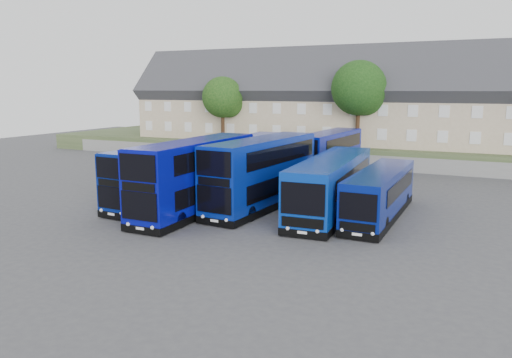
# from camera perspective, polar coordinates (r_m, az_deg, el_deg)

# --- Properties ---
(ground) EXTENTS (120.00, 120.00, 0.00)m
(ground) POSITION_cam_1_polar(r_m,az_deg,el_deg) (31.82, -3.42, -4.70)
(ground) COLOR #414145
(ground) RESTS_ON ground
(retaining_wall) EXTENTS (70.00, 0.40, 1.50)m
(retaining_wall) POSITION_cam_1_polar(r_m,az_deg,el_deg) (53.58, 8.93, 2.14)
(retaining_wall) COLOR slate
(retaining_wall) RESTS_ON ground
(earth_bank) EXTENTS (80.00, 20.00, 2.00)m
(earth_bank) POSITION_cam_1_polar(r_m,az_deg,el_deg) (63.14, 11.50, 3.51)
(earth_bank) COLOR #3D4D2B
(earth_bank) RESTS_ON ground
(terrace_row) EXTENTS (48.00, 10.40, 11.20)m
(terrace_row) POSITION_cam_1_polar(r_m,az_deg,el_deg) (59.69, 7.94, 8.62)
(terrace_row) COLOR tan
(terrace_row) RESTS_ON earth_bank
(dd_front_left) EXTENTS (3.01, 10.60, 4.16)m
(dd_front_left) POSITION_cam_1_polar(r_m,az_deg,el_deg) (36.36, -10.61, 0.33)
(dd_front_left) COLOR navy
(dd_front_left) RESTS_ON ground
(dd_front_mid) EXTENTS (2.80, 12.14, 4.82)m
(dd_front_mid) POSITION_cam_1_polar(r_m,az_deg,el_deg) (33.56, -6.91, 0.18)
(dd_front_mid) COLOR #080C94
(dd_front_mid) RESTS_ON ground
(dd_front_right) EXTENTS (3.63, 12.22, 4.79)m
(dd_front_right) POSITION_cam_1_polar(r_m,az_deg,el_deg) (34.74, 0.70, 0.57)
(dd_front_right) COLOR navy
(dd_front_right) RESTS_ON ground
(dd_rear_left) EXTENTS (2.88, 10.05, 3.94)m
(dd_rear_left) POSITION_cam_1_polar(r_m,az_deg,el_deg) (45.60, -0.58, 2.36)
(dd_rear_left) COLOR #0921A7
(dd_rear_left) RESTS_ON ground
(dd_rear_right) EXTENTS (3.23, 11.16, 4.38)m
(dd_rear_right) POSITION_cam_1_polar(r_m,az_deg,el_deg) (45.36, 8.31, 2.49)
(dd_rear_right) COLOR #071286
(dd_rear_right) RESTS_ON ground
(coach_east_a) EXTENTS (3.60, 13.64, 3.69)m
(coach_east_a) POSITION_cam_1_polar(r_m,az_deg,el_deg) (33.76, 8.61, -0.77)
(coach_east_a) COLOR #0934A8
(coach_east_a) RESTS_ON ground
(coach_east_b) EXTENTS (2.51, 11.43, 3.12)m
(coach_east_b) POSITION_cam_1_polar(r_m,az_deg,el_deg) (32.95, 13.98, -1.74)
(coach_east_b) COLOR navy
(coach_east_b) RESTS_ON ground
(tree_west) EXTENTS (4.80, 4.80, 7.65)m
(tree_west) POSITION_cam_1_polar(r_m,az_deg,el_deg) (59.42, -3.68, 9.13)
(tree_west) COLOR #382314
(tree_west) RESTS_ON earth_bank
(tree_mid) EXTENTS (5.76, 5.76, 9.18)m
(tree_mid) POSITION_cam_1_polar(r_m,az_deg,el_deg) (54.06, 11.85, 9.90)
(tree_mid) COLOR #382314
(tree_mid) RESTS_ON earth_bank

